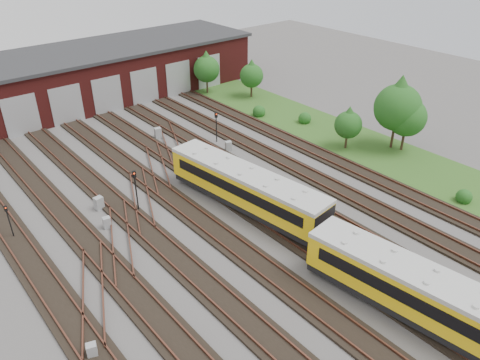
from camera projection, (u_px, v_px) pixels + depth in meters
ground at (294, 263)px, 32.38m from camera, size 120.00×120.00×0.00m
track_network at (286, 259)px, 32.63m from camera, size 30.40×70.00×0.33m
maintenance_shed at (62, 80)px, 57.39m from camera, size 51.00×12.50×6.35m
grass_verge at (352, 141)px, 49.59m from camera, size 8.00×55.00×0.05m
metro_train at (427, 297)px, 26.85m from camera, size 4.49×47.21×3.10m
signal_mast_0 at (8, 218)px, 34.01m from camera, size 0.23×0.22×2.85m
signal_mast_1 at (136, 186)px, 36.91m from camera, size 0.32×0.31×3.70m
signal_mast_2 at (221, 168)px, 41.19m from camera, size 0.25×0.24×2.43m
signal_mast_3 at (216, 123)px, 48.51m from camera, size 0.31×0.30×3.30m
relay_cabinet_0 at (92, 351)px, 25.37m from camera, size 0.67×0.62×0.92m
relay_cabinet_1 at (107, 223)px, 35.82m from camera, size 0.64×0.57×0.94m
relay_cabinet_2 at (99, 203)px, 38.05m from camera, size 0.74×0.65×1.11m
relay_cabinet_3 at (158, 133)px, 50.13m from camera, size 0.80×0.72×1.14m
relay_cabinet_4 at (228, 146)px, 47.45m from camera, size 0.75×0.69×1.02m
tree_0 at (206, 66)px, 61.15m from camera, size 3.43×3.43×5.69m
tree_1 at (252, 73)px, 59.96m from camera, size 3.03×3.03×5.02m
tree_2 at (399, 102)px, 45.85m from camera, size 4.65×4.65×7.71m
tree_3 at (349, 122)px, 46.71m from camera, size 2.77×2.77×4.59m
tree_4 at (408, 113)px, 45.82m from camera, size 3.79×3.79×6.29m
bush_0 at (465, 195)px, 38.97m from camera, size 1.32×1.32×1.32m
bush_1 at (259, 110)px, 55.46m from camera, size 1.51×1.51×1.51m
bush_2 at (305, 117)px, 53.66m from camera, size 1.47×1.47×1.47m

